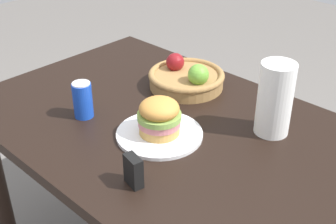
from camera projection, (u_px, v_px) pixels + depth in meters
dining_table at (171, 149)px, 1.55m from camera, size 1.40×0.90×0.75m
plate at (159, 134)px, 1.44m from camera, size 0.28×0.28×0.01m
sandwich at (159, 116)px, 1.40m from camera, size 0.14×0.14×0.12m
soda_can at (83, 100)px, 1.51m from camera, size 0.07×0.07×0.13m
fruit_basket at (187, 78)px, 1.71m from camera, size 0.29×0.29×0.12m
paper_towel_roll at (275, 99)px, 1.40m from camera, size 0.11×0.11×0.24m
napkin_holder at (133, 171)px, 1.21m from camera, size 0.07×0.04×0.09m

